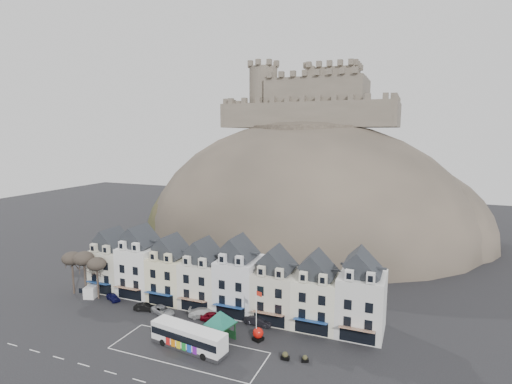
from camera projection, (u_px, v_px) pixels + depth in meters
ground at (171, 352)px, 55.83m from camera, size 300.00×300.00×0.00m
coach_bay_markings at (188, 351)px, 56.24m from camera, size 22.00×7.50×0.01m
townhouse_terrace at (223, 278)px, 69.64m from camera, size 54.40×9.35×11.80m
castle_hill at (307, 236)px, 118.56m from camera, size 100.00×76.00×68.00m
castle at (313, 100)px, 119.36m from camera, size 50.20×22.20×22.00m
tree_left_far at (72, 259)px, 75.23m from camera, size 3.61×3.61×8.24m
tree_left_mid at (84, 259)px, 74.06m from camera, size 3.78×3.78×8.64m
tree_left_near at (97, 264)px, 73.05m from camera, size 3.43×3.43×7.84m
bus at (189, 337)px, 56.45m from camera, size 12.08×4.38×3.34m
bus_shelter at (220, 317)px, 58.34m from camera, size 7.26×7.26×4.72m
red_buoy at (258, 334)px, 58.87m from camera, size 1.71×1.71×1.97m
flagpole at (257, 312)px, 58.18m from camera, size 1.08×0.51×8.04m
white_van at (94, 290)px, 75.44m from camera, size 3.26×5.00×2.11m
planter_west at (285, 356)px, 53.89m from camera, size 1.14×0.79×1.13m
planter_east at (305, 359)px, 53.37m from camera, size 1.08×0.79×0.97m
car_navy at (113, 297)px, 72.99m from camera, size 3.88×2.83×1.23m
car_black at (145, 307)px, 68.79m from camera, size 4.07×2.26×1.27m
car_silver at (163, 310)px, 67.45m from camera, size 5.10×3.63×1.31m
car_white at (205, 313)px, 66.22m from camera, size 5.79×3.86×1.56m
car_maroon at (213, 316)px, 65.28m from camera, size 4.35×2.97×1.38m
car_charcoal at (258, 321)px, 63.62m from camera, size 4.69×1.94×1.51m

